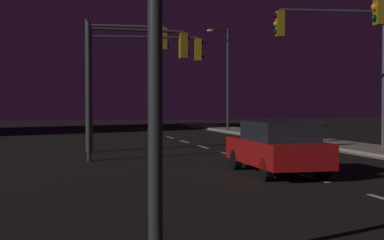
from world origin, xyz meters
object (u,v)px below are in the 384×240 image
street_lamp_mid_block (225,69)px  car (277,147)px  traffic_light_far_left (345,48)px  traffic_light_mid_right (142,66)px  traffic_light_near_right (122,60)px  traffic_light_mid_left (135,64)px

street_lamp_mid_block → car: bearing=-103.6°
traffic_light_far_left → street_lamp_mid_block: (1.85, 21.85, 0.49)m
traffic_light_far_left → traffic_light_mid_right: size_ratio=1.10×
traffic_light_near_right → traffic_light_mid_left: (-0.01, -4.18, -0.46)m
car → traffic_light_far_left: traffic_light_far_left is taller
traffic_light_far_left → traffic_light_near_right: bearing=145.2°
traffic_light_mid_left → car: bearing=-57.9°
traffic_light_mid_right → street_lamp_mid_block: street_lamp_mid_block is taller
traffic_light_mid_right → traffic_light_near_right: bearing=130.7°
car → street_lamp_mid_block: bearing=76.4°
traffic_light_near_right → traffic_light_far_left: bearing=-34.8°
traffic_light_near_right → traffic_light_mid_left: traffic_light_near_right is taller
traffic_light_far_left → street_lamp_mid_block: 21.93m
car → traffic_light_mid_right: bearing=106.9°
traffic_light_mid_left → street_lamp_mid_block: 22.77m
car → traffic_light_mid_left: bearing=122.1°
traffic_light_near_right → traffic_light_far_left: (7.90, -5.50, 0.19)m
traffic_light_far_left → traffic_light_mid_right: bearing=147.1°
car → traffic_light_near_right: traffic_light_near_right is taller
traffic_light_far_left → street_lamp_mid_block: street_lamp_mid_block is taller
traffic_light_far_left → traffic_light_mid_left: traffic_light_far_left is taller
traffic_light_near_right → street_lamp_mid_block: (9.74, 16.36, 0.68)m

